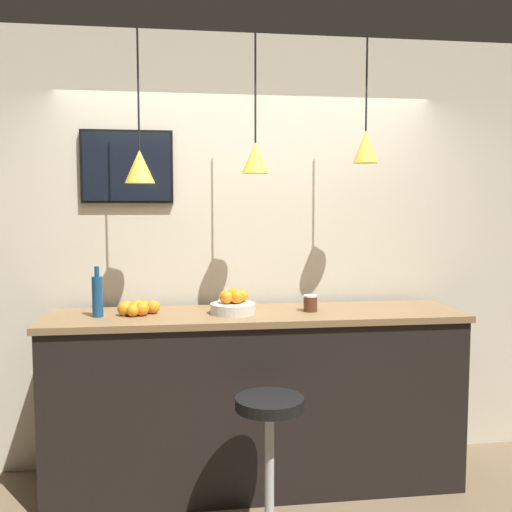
# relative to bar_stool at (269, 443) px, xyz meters

# --- Properties ---
(back_wall) EXTENTS (8.00, 0.06, 2.90)m
(back_wall) POSITION_rel_bar_stool_xyz_m (0.01, 1.05, 0.91)
(back_wall) COLOR beige
(back_wall) RESTS_ON ground_plane
(service_counter) EXTENTS (2.56, 0.62, 1.11)m
(service_counter) POSITION_rel_bar_stool_xyz_m (0.01, 0.63, 0.02)
(service_counter) COLOR black
(service_counter) RESTS_ON ground_plane
(bar_stool) EXTENTS (0.37, 0.37, 0.78)m
(bar_stool) POSITION_rel_bar_stool_xyz_m (0.00, 0.00, 0.00)
(bar_stool) COLOR #B7B7BC
(bar_stool) RESTS_ON ground_plane
(fruit_bowl) EXTENTS (0.28, 0.28, 0.15)m
(fruit_bowl) POSITION_rel_bar_stool_xyz_m (-0.13, 0.62, 0.63)
(fruit_bowl) COLOR beige
(fruit_bowl) RESTS_ON service_counter
(orange_pile) EXTENTS (0.25, 0.21, 0.09)m
(orange_pile) POSITION_rel_bar_stool_xyz_m (-0.71, 0.65, 0.61)
(orange_pile) COLOR orange
(orange_pile) RESTS_ON service_counter
(juice_bottle) EXTENTS (0.06, 0.06, 0.30)m
(juice_bottle) POSITION_rel_bar_stool_xyz_m (-0.94, 0.61, 0.70)
(juice_bottle) COLOR navy
(juice_bottle) RESTS_ON service_counter
(spread_jar) EXTENTS (0.09, 0.09, 0.10)m
(spread_jar) POSITION_rel_bar_stool_xyz_m (0.36, 0.61, 0.62)
(spread_jar) COLOR #562D19
(spread_jar) RESTS_ON service_counter
(pendant_lamp_left) EXTENTS (0.18, 0.18, 0.91)m
(pendant_lamp_left) POSITION_rel_bar_stool_xyz_m (-0.68, 0.66, 1.47)
(pendant_lamp_left) COLOR black
(pendant_lamp_middle) EXTENTS (0.17, 0.17, 0.84)m
(pendant_lamp_middle) POSITION_rel_bar_stool_xyz_m (0.01, 0.66, 1.52)
(pendant_lamp_middle) COLOR black
(pendant_lamp_right) EXTENTS (0.16, 0.16, 0.77)m
(pendant_lamp_right) POSITION_rel_bar_stool_xyz_m (0.71, 0.66, 1.60)
(pendant_lamp_right) COLOR black
(mounted_tv) EXTENTS (0.59, 0.04, 0.47)m
(mounted_tv) POSITION_rel_bar_stool_xyz_m (-0.78, 0.99, 1.48)
(mounted_tv) COLOR black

